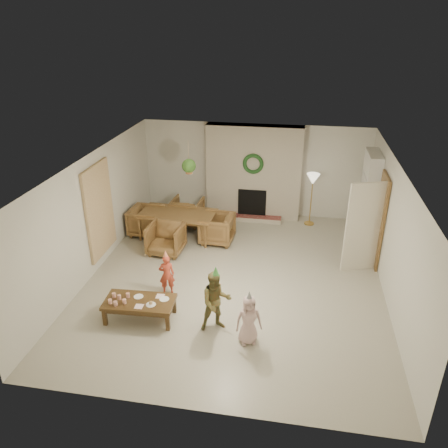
% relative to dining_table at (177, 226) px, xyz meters
% --- Properties ---
extents(floor, '(7.00, 7.00, 0.00)m').
position_rel_dining_table_xyz_m(floor, '(1.68, -1.64, -0.32)').
color(floor, '#B7B29E').
rests_on(floor, ground).
extents(ceiling, '(7.00, 7.00, 0.00)m').
position_rel_dining_table_xyz_m(ceiling, '(1.68, -1.64, 2.18)').
color(ceiling, white).
rests_on(ceiling, wall_back).
extents(wall_back, '(7.00, 0.00, 7.00)m').
position_rel_dining_table_xyz_m(wall_back, '(1.68, 1.86, 0.93)').
color(wall_back, silver).
rests_on(wall_back, floor).
extents(wall_front, '(7.00, 0.00, 7.00)m').
position_rel_dining_table_xyz_m(wall_front, '(1.68, -5.14, 0.93)').
color(wall_front, silver).
rests_on(wall_front, floor).
extents(wall_left, '(0.00, 7.00, 7.00)m').
position_rel_dining_table_xyz_m(wall_left, '(-1.32, -1.64, 0.93)').
color(wall_left, silver).
rests_on(wall_left, floor).
extents(wall_right, '(0.00, 7.00, 7.00)m').
position_rel_dining_table_xyz_m(wall_right, '(4.68, -1.64, 0.93)').
color(wall_right, silver).
rests_on(wall_right, floor).
extents(fireplace_mass, '(2.50, 0.40, 2.50)m').
position_rel_dining_table_xyz_m(fireplace_mass, '(1.68, 1.66, 0.93)').
color(fireplace_mass, '#4E1D14').
rests_on(fireplace_mass, floor).
extents(fireplace_hearth, '(1.60, 0.30, 0.12)m').
position_rel_dining_table_xyz_m(fireplace_hearth, '(1.68, 1.31, -0.26)').
color(fireplace_hearth, maroon).
rests_on(fireplace_hearth, floor).
extents(fireplace_firebox, '(0.75, 0.12, 0.75)m').
position_rel_dining_table_xyz_m(fireplace_firebox, '(1.68, 1.48, 0.13)').
color(fireplace_firebox, black).
rests_on(fireplace_firebox, floor).
extents(fireplace_wreath, '(0.54, 0.10, 0.54)m').
position_rel_dining_table_xyz_m(fireplace_wreath, '(1.68, 1.43, 1.23)').
color(fireplace_wreath, '#18421B').
rests_on(fireplace_wreath, fireplace_mass).
extents(floor_lamp_base, '(0.26, 0.26, 0.03)m').
position_rel_dining_table_xyz_m(floor_lamp_base, '(3.23, 1.36, -0.31)').
color(floor_lamp_base, gold).
rests_on(floor_lamp_base, floor).
extents(floor_lamp_post, '(0.03, 0.03, 1.25)m').
position_rel_dining_table_xyz_m(floor_lamp_post, '(3.23, 1.36, 0.33)').
color(floor_lamp_post, gold).
rests_on(floor_lamp_post, floor).
extents(floor_lamp_shade, '(0.33, 0.33, 0.28)m').
position_rel_dining_table_xyz_m(floor_lamp_shade, '(3.23, 1.36, 0.93)').
color(floor_lamp_shade, beige).
rests_on(floor_lamp_shade, floor_lamp_post).
extents(bookshelf_carcass, '(0.30, 1.00, 2.20)m').
position_rel_dining_table_xyz_m(bookshelf_carcass, '(4.52, 0.66, 0.78)').
color(bookshelf_carcass, white).
rests_on(bookshelf_carcass, floor).
extents(bookshelf_shelf_a, '(0.30, 0.92, 0.03)m').
position_rel_dining_table_xyz_m(bookshelf_shelf_a, '(4.50, 0.66, 0.13)').
color(bookshelf_shelf_a, white).
rests_on(bookshelf_shelf_a, bookshelf_carcass).
extents(bookshelf_shelf_b, '(0.30, 0.92, 0.03)m').
position_rel_dining_table_xyz_m(bookshelf_shelf_b, '(4.50, 0.66, 0.53)').
color(bookshelf_shelf_b, white).
rests_on(bookshelf_shelf_b, bookshelf_carcass).
extents(bookshelf_shelf_c, '(0.30, 0.92, 0.03)m').
position_rel_dining_table_xyz_m(bookshelf_shelf_c, '(4.50, 0.66, 0.93)').
color(bookshelf_shelf_c, white).
rests_on(bookshelf_shelf_c, bookshelf_carcass).
extents(bookshelf_shelf_d, '(0.30, 0.92, 0.03)m').
position_rel_dining_table_xyz_m(bookshelf_shelf_d, '(4.50, 0.66, 1.33)').
color(bookshelf_shelf_d, white).
rests_on(bookshelf_shelf_d, bookshelf_carcass).
extents(books_row_lower, '(0.20, 0.40, 0.24)m').
position_rel_dining_table_xyz_m(books_row_lower, '(4.48, 0.51, 0.27)').
color(books_row_lower, '#A41E25').
rests_on(books_row_lower, bookshelf_shelf_a).
extents(books_row_mid, '(0.20, 0.44, 0.24)m').
position_rel_dining_table_xyz_m(books_row_mid, '(4.48, 0.71, 0.67)').
color(books_row_mid, '#275191').
rests_on(books_row_mid, bookshelf_shelf_b).
extents(books_row_upper, '(0.20, 0.36, 0.22)m').
position_rel_dining_table_xyz_m(books_row_upper, '(4.48, 0.56, 1.06)').
color(books_row_upper, '#B87C27').
rests_on(books_row_upper, bookshelf_shelf_c).
extents(door_frame, '(0.05, 0.86, 2.04)m').
position_rel_dining_table_xyz_m(door_frame, '(4.64, -0.44, 0.70)').
color(door_frame, brown).
rests_on(door_frame, floor).
extents(door_leaf, '(0.77, 0.32, 2.00)m').
position_rel_dining_table_xyz_m(door_leaf, '(4.26, -0.82, 0.68)').
color(door_leaf, beige).
rests_on(door_leaf, floor).
extents(curtain_panel, '(0.06, 1.20, 2.00)m').
position_rel_dining_table_xyz_m(curtain_panel, '(-1.28, -1.44, 0.93)').
color(curtain_panel, beige).
rests_on(curtain_panel, wall_left).
extents(dining_table, '(1.89, 1.14, 0.65)m').
position_rel_dining_table_xyz_m(dining_table, '(0.00, 0.00, 0.00)').
color(dining_table, brown).
rests_on(dining_table, floor).
extents(dining_chair_near, '(0.81, 0.83, 0.71)m').
position_rel_dining_table_xyz_m(dining_chair_near, '(-0.05, -0.80, 0.03)').
color(dining_chair_near, brown).
rests_on(dining_chair_near, floor).
extents(dining_chair_far, '(0.81, 0.83, 0.71)m').
position_rel_dining_table_xyz_m(dining_chair_far, '(0.05, 0.80, 0.03)').
color(dining_chair_far, brown).
rests_on(dining_chair_far, floor).
extents(dining_chair_left, '(0.83, 0.81, 0.71)m').
position_rel_dining_table_xyz_m(dining_chair_left, '(-0.80, 0.05, 0.03)').
color(dining_chair_left, brown).
rests_on(dining_chair_left, floor).
extents(dining_chair_right, '(0.83, 0.81, 0.71)m').
position_rel_dining_table_xyz_m(dining_chair_right, '(1.01, -0.06, 0.03)').
color(dining_chair_right, brown).
rests_on(dining_chair_right, floor).
extents(hanging_plant_cord, '(0.01, 0.01, 0.70)m').
position_rel_dining_table_xyz_m(hanging_plant_cord, '(0.38, -0.14, 1.83)').
color(hanging_plant_cord, tan).
rests_on(hanging_plant_cord, ceiling).
extents(hanging_plant_pot, '(0.16, 0.16, 0.12)m').
position_rel_dining_table_xyz_m(hanging_plant_pot, '(0.38, -0.14, 1.48)').
color(hanging_plant_pot, '#A05F33').
rests_on(hanging_plant_pot, hanging_plant_cord).
extents(hanging_plant_foliage, '(0.32, 0.32, 0.32)m').
position_rel_dining_table_xyz_m(hanging_plant_foliage, '(0.38, -0.14, 1.60)').
color(hanging_plant_foliage, '#2A531B').
rests_on(hanging_plant_foliage, hanging_plant_pot).
extents(coffee_table_top, '(1.28, 0.69, 0.06)m').
position_rel_dining_table_xyz_m(coffee_table_top, '(0.20, -3.28, 0.03)').
color(coffee_table_top, '#4D3519').
rests_on(coffee_table_top, floor).
extents(coffee_table_apron, '(1.18, 0.59, 0.08)m').
position_rel_dining_table_xyz_m(coffee_table_apron, '(0.20, -3.28, -0.03)').
color(coffee_table_apron, '#4D3519').
rests_on(coffee_table_apron, floor).
extents(coffee_leg_fl, '(0.07, 0.07, 0.33)m').
position_rel_dining_table_xyz_m(coffee_leg_fl, '(-0.36, -3.56, -0.16)').
color(coffee_leg_fl, '#4D3519').
rests_on(coffee_leg_fl, floor).
extents(coffee_leg_fr, '(0.07, 0.07, 0.33)m').
position_rel_dining_table_xyz_m(coffee_leg_fr, '(0.78, -3.51, -0.16)').
color(coffee_leg_fr, '#4D3519').
rests_on(coffee_leg_fr, floor).
extents(coffee_leg_bl, '(0.07, 0.07, 0.33)m').
position_rel_dining_table_xyz_m(coffee_leg_bl, '(-0.38, -3.05, -0.16)').
color(coffee_leg_bl, '#4D3519').
rests_on(coffee_leg_bl, floor).
extents(coffee_leg_br, '(0.07, 0.07, 0.33)m').
position_rel_dining_table_xyz_m(coffee_leg_br, '(0.75, -2.99, -0.16)').
color(coffee_leg_br, '#4D3519').
rests_on(coffee_leg_br, floor).
extents(cup_a, '(0.07, 0.07, 0.09)m').
position_rel_dining_table_xyz_m(cup_a, '(-0.28, -3.45, 0.11)').
color(cup_a, white).
rests_on(cup_a, coffee_table_top).
extents(cup_b, '(0.07, 0.07, 0.09)m').
position_rel_dining_table_xyz_m(cup_b, '(-0.29, -3.25, 0.11)').
color(cup_b, white).
rests_on(cup_b, coffee_table_top).
extents(cup_c, '(0.07, 0.07, 0.09)m').
position_rel_dining_table_xyz_m(cup_c, '(-0.16, -3.49, 0.11)').
color(cup_c, white).
rests_on(cup_c, coffee_table_top).
extents(cup_d, '(0.07, 0.07, 0.09)m').
position_rel_dining_table_xyz_m(cup_d, '(-0.17, -3.30, 0.11)').
color(cup_d, white).
rests_on(cup_d, coffee_table_top).
extents(cup_e, '(0.07, 0.07, 0.09)m').
position_rel_dining_table_xyz_m(cup_e, '(-0.03, -3.40, 0.11)').
color(cup_e, white).
rests_on(cup_e, coffee_table_top).
extents(cup_f, '(0.07, 0.07, 0.09)m').
position_rel_dining_table_xyz_m(cup_f, '(-0.04, -3.21, 0.11)').
color(cup_f, white).
rests_on(cup_f, coffee_table_top).
extents(plate_a, '(0.18, 0.18, 0.01)m').
position_rel_dining_table_xyz_m(plate_a, '(0.14, -3.16, 0.07)').
color(plate_a, white).
rests_on(plate_a, coffee_table_top).
extents(plate_b, '(0.18, 0.18, 0.01)m').
position_rel_dining_table_xyz_m(plate_b, '(0.44, -3.36, 0.07)').
color(plate_b, white).
rests_on(plate_b, coffee_table_top).
extents(plate_c, '(0.18, 0.18, 0.01)m').
position_rel_dining_table_xyz_m(plate_c, '(0.63, -3.16, 0.07)').
color(plate_c, white).
rests_on(plate_c, coffee_table_top).
extents(food_scoop, '(0.07, 0.07, 0.07)m').
position_rel_dining_table_xyz_m(food_scoop, '(0.44, -3.36, 0.11)').
color(food_scoop, tan).
rests_on(food_scoop, plate_b).
extents(napkin_left, '(0.15, 0.15, 0.01)m').
position_rel_dining_table_xyz_m(napkin_left, '(0.25, -3.45, 0.07)').
color(napkin_left, '#F7B6BC').
rests_on(napkin_left, coffee_table_top).
extents(napkin_right, '(0.15, 0.15, 0.01)m').
position_rel_dining_table_xyz_m(napkin_right, '(0.53, -3.09, 0.07)').
color(napkin_right, '#F7B6BC').
rests_on(napkin_right, coffee_table_top).
extents(child_red, '(0.35, 0.28, 0.84)m').
position_rel_dining_table_xyz_m(child_red, '(0.45, -2.39, 0.10)').
color(child_red, '#BE3F28').
rests_on(child_red, floor).
extents(party_hat_red, '(0.12, 0.12, 0.16)m').
position_rel_dining_table_xyz_m(party_hat_red, '(0.45, -2.39, 0.55)').
color(party_hat_red, '#E5B04C').
rests_on(party_hat_red, child_red).
extents(child_plaid, '(0.67, 0.60, 1.12)m').
position_rel_dining_table_xyz_m(child_plaid, '(1.60, -3.31, 0.24)').
color(child_plaid, '#9C582A').
rests_on(child_plaid, floor).
extents(party_hat_plaid, '(0.14, 0.14, 0.18)m').
position_rel_dining_table_xyz_m(party_hat_plaid, '(1.60, -3.31, 0.84)').
color(party_hat_plaid, '#50B34C').
rests_on(party_hat_plaid, child_plaid).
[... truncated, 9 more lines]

